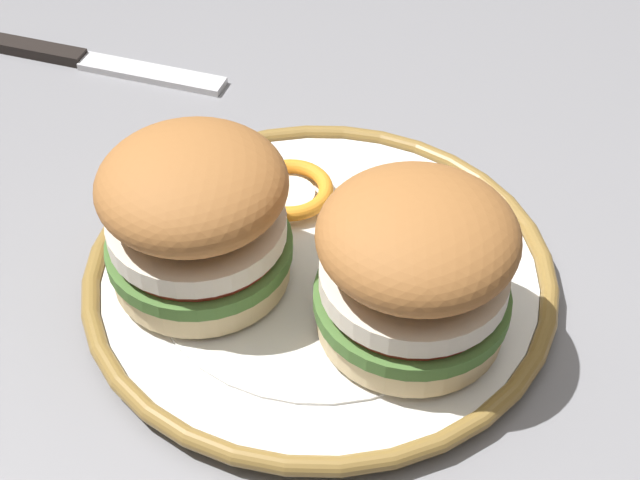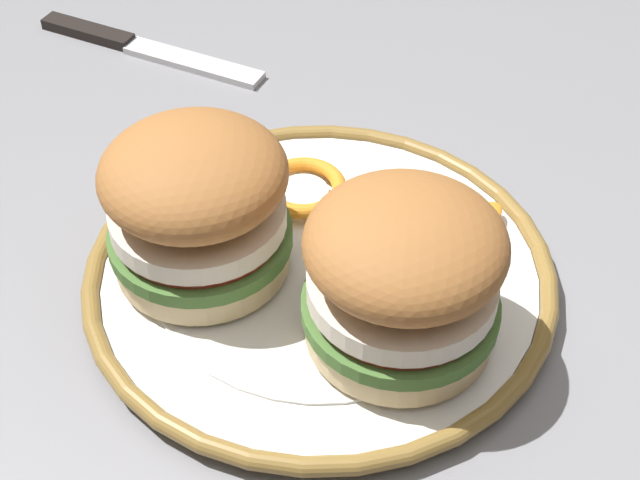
{
  "view_description": "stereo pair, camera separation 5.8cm",
  "coord_description": "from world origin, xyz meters",
  "px_view_note": "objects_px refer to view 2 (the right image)",
  "views": [
    {
      "loc": [
        -0.23,
        -0.41,
        1.2
      ],
      "look_at": [
        -0.04,
        -0.03,
        0.79
      ],
      "focal_mm": 52.78,
      "sensor_mm": 36.0,
      "label": 1
    },
    {
      "loc": [
        -0.18,
        -0.44,
        1.2
      ],
      "look_at": [
        -0.04,
        -0.03,
        0.79
      ],
      "focal_mm": 52.78,
      "sensor_mm": 36.0,
      "label": 2
    }
  ],
  "objects_px": {
    "dinner_plate": "(320,274)",
    "sandwich_half_left": "(403,274)",
    "sandwich_half_right": "(198,208)",
    "table_knife": "(134,46)",
    "dining_table": "(356,328)"
  },
  "relations": [
    {
      "from": "dinner_plate",
      "to": "sandwich_half_left",
      "type": "relative_size",
      "value": 1.89
    },
    {
      "from": "dining_table",
      "to": "dinner_plate",
      "type": "height_order",
      "value": "dinner_plate"
    },
    {
      "from": "dinner_plate",
      "to": "table_knife",
      "type": "xyz_separation_m",
      "value": [
        -0.06,
        0.32,
        -0.01
      ]
    },
    {
      "from": "dining_table",
      "to": "table_knife",
      "type": "xyz_separation_m",
      "value": [
        -0.1,
        0.3,
        0.09
      ]
    },
    {
      "from": "dining_table",
      "to": "sandwich_half_right",
      "type": "relative_size",
      "value": 9.13
    },
    {
      "from": "dining_table",
      "to": "table_knife",
      "type": "bearing_deg",
      "value": 108.76
    },
    {
      "from": "sandwich_half_right",
      "to": "table_knife",
      "type": "relative_size",
      "value": 0.95
    },
    {
      "from": "dinner_plate",
      "to": "sandwich_half_left",
      "type": "height_order",
      "value": "sandwich_half_left"
    },
    {
      "from": "sandwich_half_left",
      "to": "sandwich_half_right",
      "type": "xyz_separation_m",
      "value": [
        -0.1,
        0.09,
        0.0
      ]
    },
    {
      "from": "sandwich_half_right",
      "to": "table_knife",
      "type": "bearing_deg",
      "value": 88.35
    },
    {
      "from": "dinner_plate",
      "to": "sandwich_half_left",
      "type": "xyz_separation_m",
      "value": [
        0.03,
        -0.07,
        0.06
      ]
    },
    {
      "from": "dining_table",
      "to": "sandwich_half_left",
      "type": "bearing_deg",
      "value": -97.3
    },
    {
      "from": "dinner_plate",
      "to": "sandwich_half_right",
      "type": "height_order",
      "value": "sandwich_half_right"
    },
    {
      "from": "table_knife",
      "to": "dining_table",
      "type": "bearing_deg",
      "value": -71.24
    },
    {
      "from": "dinner_plate",
      "to": "table_knife",
      "type": "distance_m",
      "value": 0.33
    }
  ]
}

